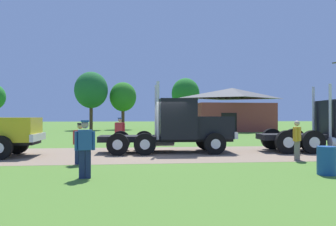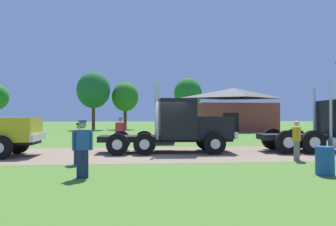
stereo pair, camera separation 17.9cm
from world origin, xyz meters
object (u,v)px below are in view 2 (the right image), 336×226
at_px(visitor_standing_near, 297,139).
at_px(truck_foreground_white, 181,127).
at_px(steel_barrel, 325,161).
at_px(visitor_walking_mid, 82,147).
at_px(shed_building, 234,110).
at_px(visitor_by_barrel, 79,142).
at_px(visitor_far_side, 120,130).

bearing_deg(visitor_standing_near, truck_foreground_white, 140.29).
bearing_deg(steel_barrel, truck_foreground_white, 117.44).
bearing_deg(visitor_walking_mid, steel_barrel, -1.50).
bearing_deg(shed_building, truck_foreground_white, -112.86).
bearing_deg(visitor_standing_near, visitor_walking_mid, -159.10).
height_order(visitor_by_barrel, shed_building, shed_building).
relative_size(truck_foreground_white, visitor_far_side, 3.89).
bearing_deg(steel_barrel, shed_building, 78.57).
xyz_separation_m(truck_foreground_white, visitor_far_side, (-3.22, 3.64, -0.32)).
bearing_deg(visitor_standing_near, steel_barrel, -102.66).
relative_size(truck_foreground_white, visitor_by_barrel, 4.31).
xyz_separation_m(visitor_by_barrel, steel_barrel, (7.97, -3.05, -0.39)).
height_order(visitor_by_barrel, visitor_far_side, visitor_far_side).
xyz_separation_m(visitor_by_barrel, visitor_far_side, (1.18, 7.46, 0.12)).
distance_m(visitor_walking_mid, visitor_by_barrel, 2.92).
bearing_deg(truck_foreground_white, visitor_standing_near, -39.71).
height_order(visitor_walking_mid, visitor_by_barrel, visitor_walking_mid).
relative_size(visitor_by_barrel, visitor_far_side, 0.90).
distance_m(visitor_standing_near, visitor_by_barrel, 8.72).
xyz_separation_m(visitor_far_side, shed_building, (12.75, 18.96, 1.58)).
distance_m(visitor_walking_mid, steel_barrel, 7.41).
xyz_separation_m(visitor_walking_mid, visitor_by_barrel, (-0.59, 2.86, -0.08)).
bearing_deg(visitor_by_barrel, visitor_walking_mid, -78.42).
bearing_deg(visitor_walking_mid, visitor_far_side, 86.71).
bearing_deg(visitor_by_barrel, visitor_far_side, 81.02).
height_order(visitor_standing_near, shed_building, shed_building).
bearing_deg(visitor_far_side, visitor_by_barrel, -98.98).
height_order(visitor_standing_near, visitor_by_barrel, visitor_standing_near).
height_order(visitor_far_side, steel_barrel, visitor_far_side).
relative_size(visitor_walking_mid, shed_building, 0.18).
relative_size(visitor_walking_mid, visitor_by_barrel, 1.09).
bearing_deg(visitor_far_side, shed_building, 56.08).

